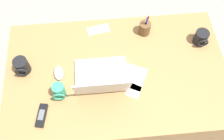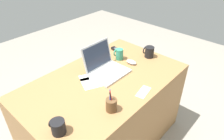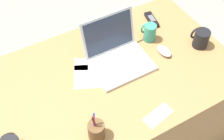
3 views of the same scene
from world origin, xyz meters
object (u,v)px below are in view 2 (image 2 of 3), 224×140
cordless_phone (117,50)px  coffee_mug_tall (58,127)px  computer_mouse (131,62)px  coffee_mug_white (149,52)px  laptop (106,67)px  coffee_mug_spare (119,54)px  pen_holder (111,105)px

cordless_phone → coffee_mug_tall: bearing=-157.4°
computer_mouse → coffee_mug_white: coffee_mug_white is taller
coffee_mug_tall → laptop: bearing=19.9°
coffee_mug_tall → coffee_mug_spare: coffee_mug_spare is taller
coffee_mug_tall → coffee_mug_white: bearing=5.7°
coffee_mug_white → coffee_mug_spare: 0.29m
cordless_phone → pen_holder: size_ratio=0.82×
coffee_mug_white → cordless_phone: coffee_mug_white is taller
laptop → cordless_phone: size_ratio=2.25×
coffee_mug_white → coffee_mug_tall: size_ratio=1.07×
coffee_mug_white → cordless_phone: bearing=111.5°
computer_mouse → coffee_mug_tall: bearing=-175.3°
coffee_mug_white → pen_holder: bearing=-164.1°
computer_mouse → coffee_mug_white: bearing=-17.2°
computer_mouse → coffee_mug_tall: (-0.92, -0.16, 0.03)m
laptop → computer_mouse: 0.27m
laptop → coffee_mug_white: 0.49m
coffee_mug_tall → computer_mouse: bearing=9.9°
coffee_mug_white → coffee_mug_spare: size_ratio=1.00×
laptop → coffee_mug_spare: 0.26m
computer_mouse → cordless_phone: bearing=65.1°
cordless_phone → coffee_mug_white: bearing=-68.5°
laptop → coffee_mug_tall: 0.71m
coffee_mug_tall → cordless_phone: size_ratio=0.70×
pen_holder → laptop: bearing=48.3°
laptop → coffee_mug_white: (0.47, -0.13, 0.01)m
pen_holder → computer_mouse: bearing=25.3°
cordless_phone → pen_holder: 0.85m
computer_mouse → coffee_mug_spare: (-0.01, 0.14, 0.04)m
computer_mouse → coffee_mug_tall: coffee_mug_tall is taller
coffee_mug_spare → cordless_phone: (0.10, 0.12, -0.04)m
coffee_mug_white → cordless_phone: size_ratio=0.75×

